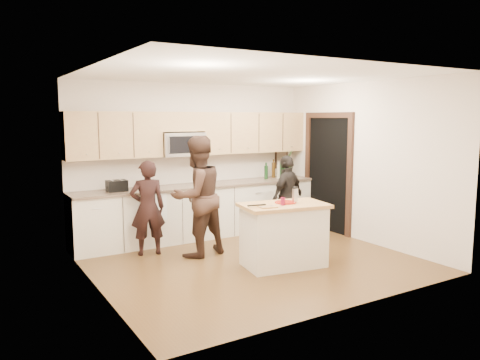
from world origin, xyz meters
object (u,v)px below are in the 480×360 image
toaster (117,186)px  woman_center (197,196)px  woman_right (287,197)px  island (284,235)px  woman_left (148,208)px

toaster → woman_center: woman_center is taller
woman_right → island: bearing=30.7°
island → toaster: 2.78m
island → woman_center: bearing=136.4°
woman_center → woman_left: bearing=-47.2°
toaster → woman_left: 0.69m
island → woman_left: woman_left is taller
toaster → woman_right: size_ratio=0.21×
woman_left → woman_center: 0.79m
woman_left → woman_right: bearing=-174.4°
woman_left → toaster: bearing=-48.9°
island → toaster: toaster is taller
toaster → woman_left: (0.31, -0.54, -0.30)m
woman_left → woman_right: woman_left is taller
island → woman_center: size_ratio=0.71×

